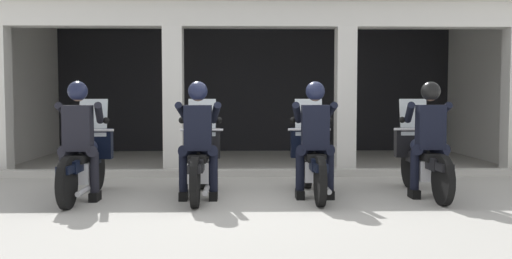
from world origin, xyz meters
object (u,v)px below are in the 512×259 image
Objects in this scene: motorcycle_center_left at (200,160)px; motorcycle_far_right at (422,159)px; motorcycle_far_left at (85,161)px; police_officer_far_right at (430,129)px; motorcycle_center_right at (312,160)px; police_officer_far_left at (79,130)px; police_officer_center_right at (315,130)px; police_officer_center_left at (198,130)px.

motorcycle_center_left is 1.00× the size of motorcycle_far_right.
police_officer_far_right is at bearing 2.13° from motorcycle_far_left.
motorcycle_center_right is at bearing 177.67° from motorcycle_far_right.
police_officer_far_right reaches higher than motorcycle_far_right.
police_officer_far_left and police_officer_center_right have the same top height.
police_officer_far_left is 0.78× the size of motorcycle_center_right.
police_officer_center_left and police_officer_far_right have the same top height.
motorcycle_far_left and motorcycle_center_right have the same top height.
police_officer_far_right is (4.70, 0.12, 0.00)m from police_officer_far_left.
motorcycle_center_right and motorcycle_far_right have the same top height.
police_officer_center_left is at bearing -4.56° from motorcycle_far_left.
police_officer_center_left reaches higher than motorcycle_far_left.
motorcycle_center_left is at bearing -173.37° from motorcycle_center_right.
police_officer_center_left reaches higher than motorcycle_center_left.
motorcycle_center_left is 1.29× the size of police_officer_center_left.
motorcycle_far_right is (4.70, 0.40, -0.44)m from police_officer_far_left.
police_officer_center_right reaches higher than motorcycle_far_right.
police_officer_center_right is (3.13, 0.10, 0.00)m from police_officer_far_left.
police_officer_center_right is (-0.00, -0.28, 0.44)m from motorcycle_center_right.
motorcycle_center_right is at bearing 7.33° from police_officer_center_left.
motorcycle_far_left is 1.00× the size of motorcycle_far_right.
police_officer_center_right reaches higher than motorcycle_center_left.
motorcycle_far_right is at bearing 1.72° from police_officer_center_left.
motorcycle_far_left and motorcycle_center_left have the same top height.
police_officer_center_left is 1.00× the size of police_officer_far_right.
motorcycle_center_right is 1.29× the size of police_officer_center_right.
police_officer_far_left is at bearing -172.98° from motorcycle_center_left.
motorcycle_far_left is 3.13m from motorcycle_center_right.
police_officer_center_left is at bearing 178.26° from police_officer_far_right.
police_officer_far_right is at bearing -3.44° from police_officer_center_left.
motorcycle_far_right is (3.13, 0.36, -0.44)m from police_officer_center_left.
motorcycle_center_left is at bearing 178.26° from motorcycle_far_right.
police_officer_far_left is at bearing -86.09° from motorcycle_far_left.
motorcycle_center_left is 1.29× the size of police_officer_far_right.
police_officer_center_right reaches higher than motorcycle_far_left.
police_officer_far_right is at bearing 5.59° from police_officer_far_left.
motorcycle_center_left is 3.13m from motorcycle_far_right.
police_officer_center_right is at bearing 0.74° from motorcycle_far_left.
police_officer_far_left is 3.13m from police_officer_center_right.
motorcycle_center_right is 1.57m from motorcycle_far_right.
motorcycle_center_left is 1.57m from motorcycle_center_right.
police_officer_far_right is at bearing 5.46° from police_officer_center_right.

